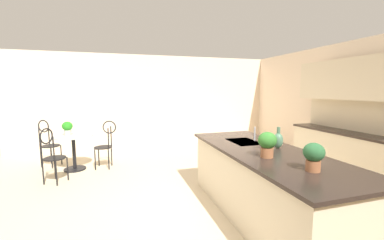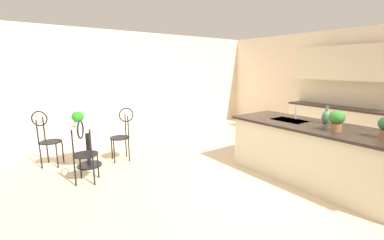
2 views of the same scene
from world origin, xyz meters
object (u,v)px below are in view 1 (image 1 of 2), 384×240
object	(u,v)px
chair_by_island	(48,141)
potted_plant_counter_far	(314,155)
potted_plant_counter_near	(267,143)
potted_plant_on_table	(67,128)
chair_near_window	(52,153)
vase_on_counter	(278,140)
bistro_table	(74,149)
chair_toward_desk	(106,142)

from	to	relation	value
chair_by_island	potted_plant_counter_far	world-z (taller)	potted_plant_counter_far
potted_plant_counter_near	potted_plant_on_table	bearing A→B (deg)	-140.06
potted_plant_counter_near	chair_near_window	bearing A→B (deg)	-130.44
potted_plant_on_table	vase_on_counter	xyz separation A→B (m)	(2.88, 3.11, 0.12)
chair_near_window	potted_plant_counter_near	bearing A→B (deg)	49.56
chair_near_window	vase_on_counter	size ratio (longest dim) A/B	3.62
bistro_table	potted_plant_counter_near	size ratio (longest dim) A/B	2.66
chair_near_window	potted_plant_counter_near	world-z (taller)	potted_plant_counter_near
chair_near_window	potted_plant_counter_near	xyz separation A→B (m)	(2.41, 2.83, 0.52)
chair_by_island	chair_toward_desk	xyz separation A→B (m)	(0.52, 1.24, 0.00)
bistro_table	vase_on_counter	xyz separation A→B (m)	(2.80, 3.00, 0.58)
chair_by_island	chair_toward_desk	distance (m)	1.34
bistro_table	chair_by_island	world-z (taller)	chair_by_island
chair_toward_desk	potted_plant_counter_far	bearing A→B (deg)	29.89
chair_by_island	chair_toward_desk	bearing A→B (deg)	67.32
potted_plant_on_table	potted_plant_counter_far	distance (m)	4.74
chair_toward_desk	vase_on_counter	size ratio (longest dim) A/B	3.62
bistro_table	potted_plant_counter_far	bearing A→B (deg)	36.52
bistro_table	chair_near_window	world-z (taller)	chair_near_window
chair_near_window	potted_plant_counter_near	size ratio (longest dim) A/B	3.46
chair_by_island	potted_plant_on_table	xyz separation A→B (m)	(0.38, 0.48, 0.34)
chair_toward_desk	potted_plant_counter_far	size ratio (longest dim) A/B	3.72
potted_plant_counter_far	vase_on_counter	distance (m)	0.94
chair_near_window	chair_by_island	world-z (taller)	same
potted_plant_counter_far	vase_on_counter	bearing A→B (deg)	163.79
vase_on_counter	chair_toward_desk	bearing A→B (deg)	-139.34
potted_plant_on_table	potted_plant_counter_near	size ratio (longest dim) A/B	0.98
potted_plant_counter_near	vase_on_counter	bearing A→B (deg)	130.63
potted_plant_counter_far	vase_on_counter	xyz separation A→B (m)	(-0.90, 0.26, -0.05)
potted_plant_counter_far	chair_toward_desk	bearing A→B (deg)	-150.11
chair_near_window	vase_on_counter	world-z (taller)	vase_on_counter
chair_near_window	chair_by_island	distance (m)	1.25
potted_plant_counter_far	potted_plant_counter_near	world-z (taller)	potted_plant_counter_near
bistro_table	potted_plant_counter_near	world-z (taller)	potted_plant_counter_near
chair_near_window	potted_plant_counter_far	size ratio (longest dim) A/B	3.72
chair_by_island	potted_plant_on_table	bearing A→B (deg)	51.77
potted_plant_on_table	vase_on_counter	bearing A→B (deg)	47.21
potted_plant_counter_near	vase_on_counter	xyz separation A→B (m)	(-0.35, 0.41, -0.06)
chair_toward_desk	vase_on_counter	world-z (taller)	vase_on_counter
chair_toward_desk	potted_plant_counter_far	world-z (taller)	potted_plant_counter_far
bistro_table	chair_near_window	bearing A→B (deg)	-17.88
chair_by_island	vase_on_counter	bearing A→B (deg)	47.79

